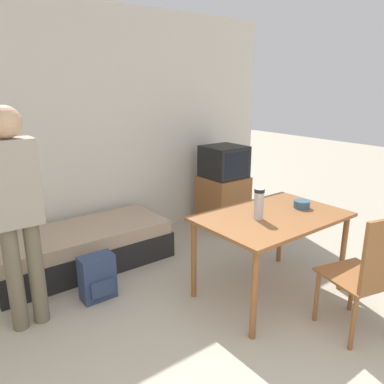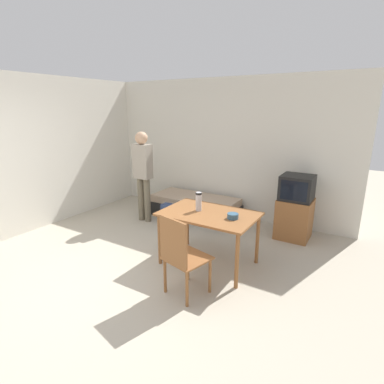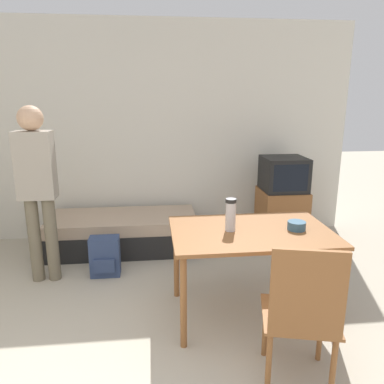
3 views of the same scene
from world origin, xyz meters
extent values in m
plane|color=#B2A893|center=(0.00, 0.00, 0.00)|extent=(20.00, 20.00, 0.00)
cube|color=silver|center=(0.00, 3.27, 1.35)|extent=(5.55, 0.06, 2.70)
cube|color=silver|center=(-2.31, 1.62, 1.35)|extent=(0.06, 4.24, 2.70)
cube|color=black|center=(-0.14, 2.77, 0.14)|extent=(1.78, 0.77, 0.28)
cube|color=tan|center=(-0.14, 2.77, 0.35)|extent=(1.72, 0.75, 0.14)
cube|color=brown|center=(1.81, 2.77, 0.34)|extent=(0.54, 0.54, 0.68)
cube|color=black|center=(1.81, 2.77, 0.88)|extent=(0.50, 0.48, 0.41)
cube|color=black|center=(1.81, 2.53, 0.88)|extent=(0.41, 0.01, 0.32)
cube|color=brown|center=(1.00, 1.24, 0.74)|extent=(1.28, 0.85, 0.03)
cylinder|color=brown|center=(0.42, 0.87, 0.36)|extent=(0.05, 0.05, 0.73)
cylinder|color=brown|center=(1.58, 0.87, 0.36)|extent=(0.05, 0.05, 0.73)
cylinder|color=brown|center=(0.42, 1.60, 0.36)|extent=(0.05, 0.05, 0.73)
cylinder|color=brown|center=(1.58, 1.60, 0.36)|extent=(0.05, 0.05, 0.73)
cube|color=brown|center=(1.12, 0.49, 0.45)|extent=(0.55, 0.55, 0.02)
cube|color=brown|center=(1.07, 0.28, 0.73)|extent=(0.42, 0.13, 0.53)
cylinder|color=brown|center=(1.35, 0.63, 0.22)|extent=(0.04, 0.04, 0.44)
cylinder|color=brown|center=(0.98, 0.72, 0.22)|extent=(0.04, 0.04, 0.44)
cylinder|color=brown|center=(1.25, 0.26, 0.22)|extent=(0.04, 0.04, 0.44)
cylinder|color=brown|center=(0.89, 0.35, 0.22)|extent=(0.04, 0.04, 0.44)
cylinder|color=#6B604C|center=(-0.95, 2.07, 0.43)|extent=(0.12, 0.12, 0.85)
cylinder|color=#6B604C|center=(-0.79, 2.07, 0.43)|extent=(0.12, 0.12, 0.85)
cube|color=#9E9384|center=(-0.87, 2.07, 1.17)|extent=(0.34, 0.20, 0.64)
sphere|color=tan|center=(-0.87, 2.07, 1.61)|extent=(0.23, 0.23, 0.23)
cylinder|color=#B7B7BC|center=(0.83, 1.25, 0.89)|extent=(0.08, 0.08, 0.26)
cylinder|color=black|center=(0.83, 1.25, 1.01)|extent=(0.09, 0.09, 0.03)
cylinder|color=#335670|center=(1.36, 1.21, 0.79)|extent=(0.14, 0.14, 0.07)
cube|color=navy|center=(-0.28, 2.10, 0.21)|extent=(0.30, 0.17, 0.41)
cube|color=navy|center=(-0.28, 2.00, 0.15)|extent=(0.21, 0.03, 0.15)
camera|label=1|loc=(-1.41, -0.78, 1.86)|focal=35.00mm
camera|label=2|loc=(2.80, -2.16, 2.15)|focal=28.00mm
camera|label=3|loc=(0.21, -1.52, 1.82)|focal=35.00mm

